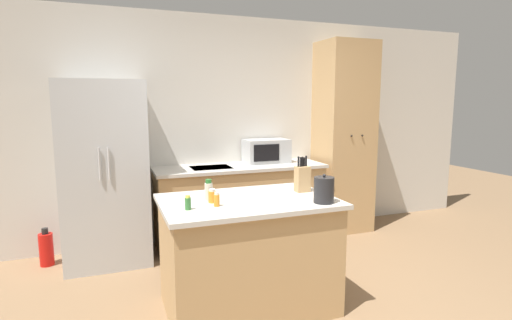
{
  "coord_description": "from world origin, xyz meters",
  "views": [
    {
      "loc": [
        -1.24,
        -2.25,
        1.63
      ],
      "look_at": [
        0.13,
        1.4,
        1.05
      ],
      "focal_mm": 28.0,
      "sensor_mm": 36.0,
      "label": 1
    }
  ],
  "objects_px": {
    "spice_bottle_tall_dark": "(188,203)",
    "spice_bottle_green_herb": "(212,196)",
    "pantry_cabinet": "(344,138)",
    "spice_bottle_short_red": "(217,200)",
    "kettle": "(324,190)",
    "knife_block": "(302,178)",
    "microwave": "(266,151)",
    "fire_extinguisher": "(46,249)",
    "refrigerator": "(105,173)",
    "spice_bottle_amber_oil": "(209,191)"
  },
  "relations": [
    {
      "from": "spice_bottle_short_red",
      "to": "kettle",
      "type": "bearing_deg",
      "value": -13.04
    },
    {
      "from": "spice_bottle_tall_dark",
      "to": "spice_bottle_short_red",
      "type": "relative_size",
      "value": 0.99
    },
    {
      "from": "knife_block",
      "to": "microwave",
      "type": "bearing_deg",
      "value": 79.58
    },
    {
      "from": "refrigerator",
      "to": "pantry_cabinet",
      "type": "xyz_separation_m",
      "value": [
        2.82,
        0.07,
        0.26
      ]
    },
    {
      "from": "refrigerator",
      "to": "fire_extinguisher",
      "type": "xyz_separation_m",
      "value": [
        -0.59,
        0.08,
        -0.74
      ]
    },
    {
      "from": "fire_extinguisher",
      "to": "spice_bottle_tall_dark",
      "type": "bearing_deg",
      "value": -55.03
    },
    {
      "from": "refrigerator",
      "to": "fire_extinguisher",
      "type": "height_order",
      "value": "refrigerator"
    },
    {
      "from": "spice_bottle_short_red",
      "to": "spice_bottle_amber_oil",
      "type": "distance_m",
      "value": 0.19
    },
    {
      "from": "pantry_cabinet",
      "to": "spice_bottle_tall_dark",
      "type": "relative_size",
      "value": 22.72
    },
    {
      "from": "spice_bottle_green_herb",
      "to": "spice_bottle_tall_dark",
      "type": "bearing_deg",
      "value": -147.45
    },
    {
      "from": "microwave",
      "to": "fire_extinguisher",
      "type": "distance_m",
      "value": 2.55
    },
    {
      "from": "fire_extinguisher",
      "to": "microwave",
      "type": "bearing_deg",
      "value": 1.94
    },
    {
      "from": "pantry_cabinet",
      "to": "spice_bottle_short_red",
      "type": "height_order",
      "value": "pantry_cabinet"
    },
    {
      "from": "pantry_cabinet",
      "to": "microwave",
      "type": "bearing_deg",
      "value": 174.88
    },
    {
      "from": "knife_block",
      "to": "spice_bottle_tall_dark",
      "type": "xyz_separation_m",
      "value": [
        -1.0,
        -0.22,
        -0.06
      ]
    },
    {
      "from": "refrigerator",
      "to": "spice_bottle_amber_oil",
      "type": "xyz_separation_m",
      "value": [
        0.74,
        -1.32,
        0.04
      ]
    },
    {
      "from": "pantry_cabinet",
      "to": "fire_extinguisher",
      "type": "xyz_separation_m",
      "value": [
        -3.4,
        0.01,
        -1.0
      ]
    },
    {
      "from": "pantry_cabinet",
      "to": "spice_bottle_tall_dark",
      "type": "xyz_separation_m",
      "value": [
        -2.28,
        -1.6,
        -0.24
      ]
    },
    {
      "from": "spice_bottle_tall_dark",
      "to": "pantry_cabinet",
      "type": "bearing_deg",
      "value": 35.14
    },
    {
      "from": "spice_bottle_amber_oil",
      "to": "spice_bottle_green_herb",
      "type": "relative_size",
      "value": 1.55
    },
    {
      "from": "refrigerator",
      "to": "kettle",
      "type": "distance_m",
      "value": 2.27
    },
    {
      "from": "pantry_cabinet",
      "to": "microwave",
      "type": "height_order",
      "value": "pantry_cabinet"
    },
    {
      "from": "spice_bottle_short_red",
      "to": "knife_block",
      "type": "bearing_deg",
      "value": 14.55
    },
    {
      "from": "fire_extinguisher",
      "to": "spice_bottle_green_herb",
      "type": "bearing_deg",
      "value": -47.97
    },
    {
      "from": "microwave",
      "to": "spice_bottle_tall_dark",
      "type": "xyz_separation_m",
      "value": [
        -1.27,
        -1.69,
        -0.11
      ]
    },
    {
      "from": "pantry_cabinet",
      "to": "spice_bottle_amber_oil",
      "type": "xyz_separation_m",
      "value": [
        -2.08,
        -1.39,
        -0.21
      ]
    },
    {
      "from": "pantry_cabinet",
      "to": "spice_bottle_short_red",
      "type": "distance_m",
      "value": 2.61
    },
    {
      "from": "spice_bottle_tall_dark",
      "to": "spice_bottle_amber_oil",
      "type": "bearing_deg",
      "value": 46.46
    },
    {
      "from": "microwave",
      "to": "spice_bottle_amber_oil",
      "type": "relative_size",
      "value": 3.21
    },
    {
      "from": "spice_bottle_tall_dark",
      "to": "fire_extinguisher",
      "type": "xyz_separation_m",
      "value": [
        -1.13,
        1.61,
        -0.76
      ]
    },
    {
      "from": "spice_bottle_tall_dark",
      "to": "spice_bottle_amber_oil",
      "type": "height_order",
      "value": "spice_bottle_amber_oil"
    },
    {
      "from": "spice_bottle_short_red",
      "to": "refrigerator",
      "type": "bearing_deg",
      "value": 116.42
    },
    {
      "from": "knife_block",
      "to": "spice_bottle_short_red",
      "type": "height_order",
      "value": "knife_block"
    },
    {
      "from": "spice_bottle_amber_oil",
      "to": "kettle",
      "type": "relative_size",
      "value": 0.75
    },
    {
      "from": "knife_block",
      "to": "kettle",
      "type": "relative_size",
      "value": 1.38
    },
    {
      "from": "knife_block",
      "to": "spice_bottle_tall_dark",
      "type": "bearing_deg",
      "value": -167.39
    },
    {
      "from": "knife_block",
      "to": "kettle",
      "type": "bearing_deg",
      "value": -92.71
    },
    {
      "from": "spice_bottle_tall_dark",
      "to": "spice_bottle_green_herb",
      "type": "distance_m",
      "value": 0.25
    },
    {
      "from": "pantry_cabinet",
      "to": "knife_block",
      "type": "relative_size",
      "value": 7.86
    },
    {
      "from": "microwave",
      "to": "spice_bottle_green_herb",
      "type": "distance_m",
      "value": 1.89
    },
    {
      "from": "spice_bottle_tall_dark",
      "to": "spice_bottle_short_red",
      "type": "height_order",
      "value": "same"
    },
    {
      "from": "microwave",
      "to": "kettle",
      "type": "xyz_separation_m",
      "value": [
        -0.29,
        -1.85,
        -0.06
      ]
    },
    {
      "from": "spice_bottle_tall_dark",
      "to": "microwave",
      "type": "bearing_deg",
      "value": 53.16
    },
    {
      "from": "knife_block",
      "to": "fire_extinguisher",
      "type": "bearing_deg",
      "value": 146.84
    },
    {
      "from": "spice_bottle_green_herb",
      "to": "kettle",
      "type": "relative_size",
      "value": 0.48
    },
    {
      "from": "spice_bottle_green_herb",
      "to": "kettle",
      "type": "height_order",
      "value": "kettle"
    },
    {
      "from": "spice_bottle_tall_dark",
      "to": "spice_bottle_amber_oil",
      "type": "xyz_separation_m",
      "value": [
        0.2,
        0.21,
        0.03
      ]
    },
    {
      "from": "knife_block",
      "to": "fire_extinguisher",
      "type": "xyz_separation_m",
      "value": [
        -2.13,
        1.39,
        -0.83
      ]
    },
    {
      "from": "microwave",
      "to": "spice_bottle_tall_dark",
      "type": "relative_size",
      "value": 5.03
    },
    {
      "from": "kettle",
      "to": "fire_extinguisher",
      "type": "distance_m",
      "value": 2.87
    }
  ]
}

